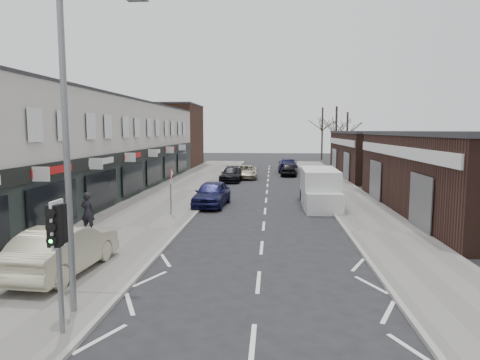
% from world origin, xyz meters
% --- Properties ---
extents(ground, '(160.00, 160.00, 0.00)m').
position_xyz_m(ground, '(0.00, 0.00, 0.00)').
color(ground, black).
rests_on(ground, ground).
extents(pavement_left, '(5.50, 64.00, 0.12)m').
position_xyz_m(pavement_left, '(-6.75, 22.00, 0.06)').
color(pavement_left, slate).
rests_on(pavement_left, ground).
extents(pavement_right, '(3.50, 64.00, 0.12)m').
position_xyz_m(pavement_right, '(5.75, 22.00, 0.06)').
color(pavement_right, slate).
rests_on(pavement_right, ground).
extents(shop_terrace_left, '(8.00, 41.00, 7.10)m').
position_xyz_m(shop_terrace_left, '(-13.50, 19.50, 3.55)').
color(shop_terrace_left, beige).
rests_on(shop_terrace_left, ground).
extents(brick_block_far, '(8.00, 10.00, 8.00)m').
position_xyz_m(brick_block_far, '(-13.50, 45.00, 4.00)').
color(brick_block_far, '#462A1E').
rests_on(brick_block_far, ground).
extents(right_unit_far, '(10.00, 16.00, 4.50)m').
position_xyz_m(right_unit_far, '(12.50, 34.00, 2.25)').
color(right_unit_far, '#321D17').
rests_on(right_unit_far, ground).
extents(tree_far_a, '(3.60, 3.60, 8.00)m').
position_xyz_m(tree_far_a, '(9.00, 48.00, 0.00)').
color(tree_far_a, '#382D26').
rests_on(tree_far_a, ground).
extents(tree_far_b, '(3.60, 3.60, 7.50)m').
position_xyz_m(tree_far_b, '(11.50, 54.00, 0.00)').
color(tree_far_b, '#382D26').
rests_on(tree_far_b, ground).
extents(tree_far_c, '(3.60, 3.60, 8.50)m').
position_xyz_m(tree_far_c, '(8.50, 60.00, 0.00)').
color(tree_far_c, '#382D26').
rests_on(tree_far_c, ground).
extents(traffic_light, '(0.28, 0.60, 3.10)m').
position_xyz_m(traffic_light, '(-4.40, -2.02, 2.41)').
color(traffic_light, slate).
rests_on(traffic_light, pavement_left).
extents(street_lamp, '(2.23, 0.22, 8.00)m').
position_xyz_m(street_lamp, '(-4.53, -0.80, 4.62)').
color(street_lamp, slate).
rests_on(street_lamp, pavement_left).
extents(warning_sign, '(0.12, 0.80, 2.70)m').
position_xyz_m(warning_sign, '(-5.16, 12.00, 2.20)').
color(warning_sign, slate).
rests_on(warning_sign, pavement_left).
extents(white_van, '(2.18, 6.07, 2.36)m').
position_xyz_m(white_van, '(3.40, 15.95, 1.11)').
color(white_van, silver).
rests_on(white_van, ground).
extents(sedan_on_pavement, '(2.00, 4.90, 1.58)m').
position_xyz_m(sedan_on_pavement, '(-6.37, 2.07, 0.91)').
color(sedan_on_pavement, '#B8B493').
rests_on(sedan_on_pavement, pavement_left).
extents(pedestrian, '(0.74, 0.54, 1.86)m').
position_xyz_m(pedestrian, '(-8.00, 7.60, 1.05)').
color(pedestrian, black).
rests_on(pedestrian, pavement_left).
extents(parked_car_left_a, '(2.21, 4.79, 1.59)m').
position_xyz_m(parked_car_left_a, '(-3.40, 15.47, 0.80)').
color(parked_car_left_a, '#13153E').
rests_on(parked_car_left_a, ground).
extents(parked_car_left_b, '(2.03, 4.72, 1.35)m').
position_xyz_m(parked_car_left_b, '(-3.40, 28.62, 0.68)').
color(parked_car_left_b, black).
rests_on(parked_car_left_b, ground).
extents(parked_car_left_c, '(2.35, 4.81, 1.32)m').
position_xyz_m(parked_car_left_c, '(-2.20, 31.38, 0.66)').
color(parked_car_left_c, '#BBB195').
rests_on(parked_car_left_c, ground).
extents(parked_car_right_a, '(1.56, 3.97, 1.29)m').
position_xyz_m(parked_car_right_a, '(3.50, 21.17, 0.64)').
color(parked_car_right_a, silver).
rests_on(parked_car_right_a, ground).
extents(parked_car_right_b, '(2.02, 4.28, 1.41)m').
position_xyz_m(parked_car_right_b, '(2.20, 34.13, 0.71)').
color(parked_car_right_b, black).
rests_on(parked_car_right_b, ground).
extents(parked_car_right_c, '(2.35, 5.43, 1.56)m').
position_xyz_m(parked_car_right_c, '(2.20, 38.51, 0.78)').
color(parked_car_right_c, '#121238').
rests_on(parked_car_right_c, ground).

